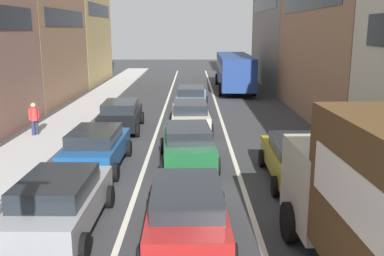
{
  "coord_description": "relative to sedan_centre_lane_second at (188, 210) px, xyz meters",
  "views": [
    {
      "loc": [
        0.05,
        -2.76,
        4.99
      ],
      "look_at": [
        0.0,
        12.0,
        1.6
      ],
      "focal_mm": 40.5,
      "sensor_mm": 36.0,
      "label": 1
    }
  ],
  "objects": [
    {
      "name": "sedan_centre_lane_fifth",
      "position": [
        0.09,
        17.16,
        0.0
      ],
      "size": [
        2.17,
        4.35,
        1.49
      ],
      "rotation": [
        0.0,
        0.0,
        1.54
      ],
      "color": "#759EB7",
      "rests_on": "ground"
    },
    {
      "name": "sedan_right_lane_behind_truck",
      "position": [
        3.62,
        4.24,
        0.0
      ],
      "size": [
        2.12,
        4.33,
        1.49
      ],
      "rotation": [
        0.0,
        0.0,
        1.55
      ],
      "color": "#B29319",
      "rests_on": "ground"
    },
    {
      "name": "lane_stripe_left",
      "position": [
        -1.63,
        13.19,
        -0.79
      ],
      "size": [
        0.16,
        60.0,
        0.01
      ],
      "primitive_type": "cube",
      "color": "silver",
      "rests_on": "ground"
    },
    {
      "name": "wagon_left_lane_second",
      "position": [
        -3.18,
        0.51,
        0.0
      ],
      "size": [
        2.1,
        4.32,
        1.49
      ],
      "rotation": [
        0.0,
        0.0,
        1.56
      ],
      "color": "gray",
      "rests_on": "ground"
    },
    {
      "name": "pedestrian_near_kerb",
      "position": [
        -7.23,
        10.14,
        0.15
      ],
      "size": [
        0.36,
        0.45,
        1.66
      ],
      "rotation": [
        0.0,
        0.0,
        5.65
      ],
      "color": "#262D47",
      "rests_on": "ground"
    },
    {
      "name": "building_row_right",
      "position": [
        9.97,
        16.85,
        5.11
      ],
      "size": [
        7.2,
        43.9,
        13.22
      ],
      "rotation": [
        0.0,
        0.0,
        -1.57
      ],
      "color": "gray",
      "rests_on": "ground"
    },
    {
      "name": "hatchback_centre_lane_third",
      "position": [
        -0.04,
        6.12,
        0.0
      ],
      "size": [
        2.29,
        4.41,
        1.49
      ],
      "rotation": [
        0.0,
        0.0,
        1.64
      ],
      "color": "#19592D",
      "rests_on": "ground"
    },
    {
      "name": "sidewalk_left",
      "position": [
        -6.63,
        13.19,
        -0.73
      ],
      "size": [
        2.6,
        64.0,
        0.14
      ],
      "primitive_type": "cube",
      "color": "#B4B4B4",
      "rests_on": "ground"
    },
    {
      "name": "sedan_left_lane_third",
      "position": [
        -3.36,
        5.6,
        0.0
      ],
      "size": [
        2.09,
        4.32,
        1.49
      ],
      "rotation": [
        0.0,
        0.0,
        1.56
      ],
      "color": "#194C8C",
      "rests_on": "ground"
    },
    {
      "name": "sedan_left_lane_fourth",
      "position": [
        -3.44,
        11.65,
        0.0
      ],
      "size": [
        2.19,
        4.36,
        1.49
      ],
      "rotation": [
        0.0,
        0.0,
        1.61
      ],
      "color": "black",
      "rests_on": "ground"
    },
    {
      "name": "coupe_centre_lane_fourth",
      "position": [
        0.03,
        11.51,
        0.0
      ],
      "size": [
        2.17,
        4.35,
        1.49
      ],
      "rotation": [
        0.0,
        0.0,
        1.6
      ],
      "color": "beige",
      "rests_on": "ground"
    },
    {
      "name": "bus_mid_queue_primary",
      "position": [
        3.6,
        26.21,
        0.96
      ],
      "size": [
        2.93,
        10.54,
        2.9
      ],
      "rotation": [
        0.0,
        0.0,
        1.55
      ],
      "color": "navy",
      "rests_on": "ground"
    },
    {
      "name": "lane_stripe_right",
      "position": [
        1.77,
        13.19,
        -0.79
      ],
      "size": [
        0.16,
        60.0,
        0.01
      ],
      "primitive_type": "cube",
      "color": "silver",
      "rests_on": "ground"
    },
    {
      "name": "sedan_centre_lane_second",
      "position": [
        0.0,
        0.0,
        0.0
      ],
      "size": [
        2.14,
        4.34,
        1.49
      ],
      "rotation": [
        0.0,
        0.0,
        1.59
      ],
      "color": "#A51E1E",
      "rests_on": "ground"
    }
  ]
}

